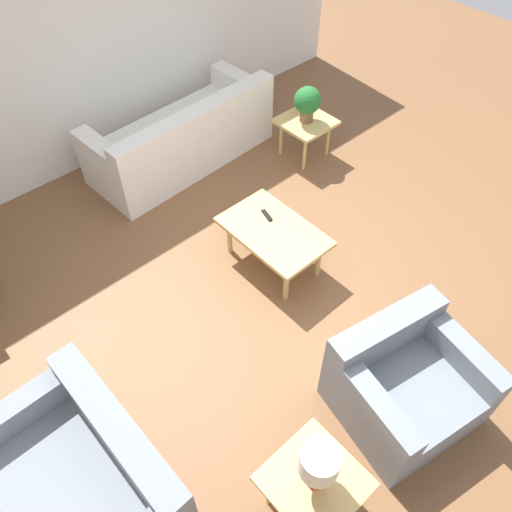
# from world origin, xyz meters

# --- Properties ---
(ground_plane) EXTENTS (14.00, 14.00, 0.00)m
(ground_plane) POSITION_xyz_m (0.00, 0.00, 0.00)
(ground_plane) COLOR brown
(wall_right) EXTENTS (0.12, 7.20, 2.70)m
(wall_right) POSITION_xyz_m (3.06, 0.00, 1.35)
(wall_right) COLOR white
(wall_right) RESTS_ON ground_plane
(sofa) EXTENTS (1.01, 2.22, 0.83)m
(sofa) POSITION_xyz_m (2.26, -0.53, 0.31)
(sofa) COLOR white
(sofa) RESTS_ON ground_plane
(armchair) EXTENTS (1.05, 1.12, 0.77)m
(armchair) POSITION_xyz_m (-1.34, 0.09, 0.31)
(armchair) COLOR slate
(armchair) RESTS_ON ground_plane
(loveseat) EXTENTS (1.37, 0.89, 0.77)m
(loveseat) POSITION_xyz_m (-0.37, 2.19, 0.30)
(loveseat) COLOR slate
(loveseat) RESTS_ON ground_plane
(coffee_table) EXTENTS (1.00, 0.63, 0.45)m
(coffee_table) POSITION_xyz_m (0.39, -0.19, 0.40)
(coffee_table) COLOR tan
(coffee_table) RESTS_ON ground_plane
(side_table_plant) EXTENTS (0.58, 0.58, 0.48)m
(side_table_plant) POSITION_xyz_m (1.40, -1.66, 0.41)
(side_table_plant) COLOR tan
(side_table_plant) RESTS_ON ground_plane
(side_table_lamp) EXTENTS (0.58, 0.58, 0.48)m
(side_table_lamp) POSITION_xyz_m (-1.39, 1.14, 0.41)
(side_table_lamp) COLOR tan
(side_table_lamp) RESTS_ON ground_plane
(potted_plant) EXTENTS (0.30, 0.30, 0.41)m
(potted_plant) POSITION_xyz_m (1.40, -1.66, 0.72)
(potted_plant) COLOR brown
(potted_plant) RESTS_ON side_table_plant
(table_lamp) EXTENTS (0.24, 0.24, 0.43)m
(table_lamp) POSITION_xyz_m (-1.39, 1.14, 0.76)
(table_lamp) COLOR red
(table_lamp) RESTS_ON side_table_lamp
(remote_control) EXTENTS (0.16, 0.08, 0.02)m
(remote_control) POSITION_xyz_m (0.57, -0.27, 0.46)
(remote_control) COLOR black
(remote_control) RESTS_ON coffee_table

